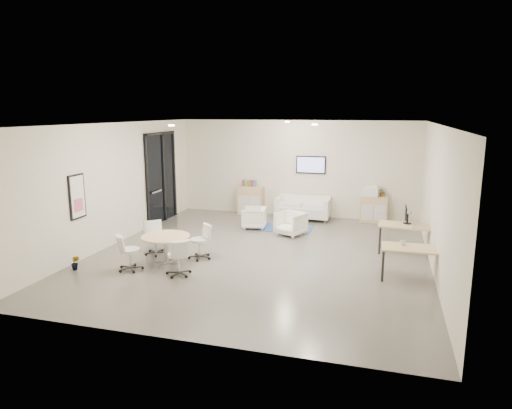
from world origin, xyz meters
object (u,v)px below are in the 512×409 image
object	(u,v)px
sideboard_left	(251,200)
desk_front	(415,251)
loveseat	(303,208)
armchair_right	(291,222)
sideboard_right	(374,209)
armchair_left	(254,217)
desk_rear	(407,228)
round_table	(166,239)

from	to	relation	value
sideboard_left	desk_front	bearing A→B (deg)	-44.56
loveseat	armchair_right	bearing A→B (deg)	-89.23
sideboard_right	armchair_left	distance (m)	3.91
armchair_left	desk_rear	xyz separation A→B (m)	(4.36, -1.31, 0.29)
round_table	armchair_right	bearing A→B (deg)	55.24
sideboard_right	desk_rear	bearing A→B (deg)	-73.97
sideboard_left	loveseat	distance (m)	1.87
armchair_right	desk_rear	xyz separation A→B (m)	(3.13, -0.84, 0.28)
sideboard_left	desk_rear	xyz separation A→B (m)	(5.00, -3.10, 0.16)
desk_front	sideboard_right	bearing A→B (deg)	100.20
sideboard_left	sideboard_right	size ratio (longest dim) A/B	1.14
armchair_left	desk_front	distance (m)	5.49
desk_rear	round_table	bearing A→B (deg)	-151.22
desk_rear	desk_front	distance (m)	1.91
armchair_right	desk_front	xyz separation A→B (m)	(3.21, -2.74, 0.26)
loveseat	desk_front	xyz separation A→B (m)	(3.22, -4.81, 0.28)
armchair_left	desk_rear	size ratio (longest dim) A/B	0.50
armchair_right	desk_rear	bearing A→B (deg)	9.26
sideboard_left	desk_front	world-z (taller)	sideboard_left
armchair_left	sideboard_left	bearing A→B (deg)	-168.99
sideboard_left	armchair_right	distance (m)	2.93
armchair_left	desk_front	world-z (taller)	armchair_left
loveseat	armchair_left	size ratio (longest dim) A/B	2.46
sideboard_left	loveseat	world-z (taller)	sideboard_left
armchair_right	desk_front	world-z (taller)	armchair_right
loveseat	round_table	bearing A→B (deg)	-112.39
desk_front	armchair_right	bearing A→B (deg)	138.67
desk_rear	armchair_right	bearing A→B (deg)	169.57
sideboard_left	armchair_left	distance (m)	1.90
loveseat	armchair_left	world-z (taller)	loveseat
desk_rear	desk_front	size ratio (longest dim) A/B	1.05
armchair_left	sideboard_right	bearing A→B (deg)	108.88
sideboard_left	desk_front	distance (m)	7.13
sideboard_right	armchair_right	distance (m)	3.19
armchair_right	armchair_left	bearing A→B (deg)	-176.82
desk_front	sideboard_left	bearing A→B (deg)	134.60
sideboard_right	desk_front	xyz separation A→B (m)	(0.98, -5.02, 0.21)
armchair_left	armchair_right	xyz separation A→B (m)	(1.23, -0.47, 0.01)
sideboard_left	armchair_right	xyz separation A→B (m)	(1.87, -2.26, -0.11)
sideboard_right	loveseat	size ratio (longest dim) A/B	0.49
armchair_right	desk_rear	world-z (taller)	armchair_right
armchair_left	round_table	world-z (taller)	armchair_left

